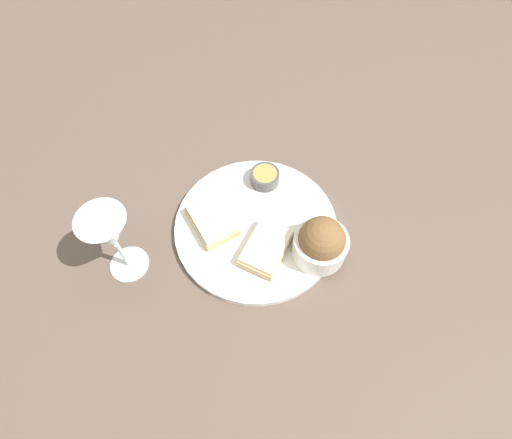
% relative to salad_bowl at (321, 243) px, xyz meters
% --- Properties ---
extents(ground_plane, '(4.00, 4.00, 0.00)m').
position_rel_salad_bowl_xyz_m(ground_plane, '(0.06, 0.10, -0.05)').
color(ground_plane, brown).
extents(dinner_plate, '(0.29, 0.29, 0.01)m').
position_rel_salad_bowl_xyz_m(dinner_plate, '(0.06, 0.10, -0.04)').
color(dinner_plate, white).
rests_on(dinner_plate, ground_plane).
extents(salad_bowl, '(0.09, 0.09, 0.09)m').
position_rel_salad_bowl_xyz_m(salad_bowl, '(0.00, 0.00, 0.00)').
color(salad_bowl, white).
rests_on(salad_bowl, dinner_plate).
extents(sauce_ramekin, '(0.05, 0.05, 0.03)m').
position_rel_salad_bowl_xyz_m(sauce_ramekin, '(0.16, 0.08, -0.02)').
color(sauce_ramekin, '#4C4C4C').
rests_on(sauce_ramekin, dinner_plate).
extents(cheese_toast_near, '(0.11, 0.10, 0.03)m').
position_rel_salad_bowl_xyz_m(cheese_toast_near, '(0.01, 0.09, -0.02)').
color(cheese_toast_near, '#D1B27F').
rests_on(cheese_toast_near, dinner_plate).
extents(cheese_toast_far, '(0.11, 0.10, 0.03)m').
position_rel_salad_bowl_xyz_m(cheese_toast_far, '(0.07, 0.18, -0.02)').
color(cheese_toast_far, '#D1B27F').
rests_on(cheese_toast_far, dinner_plate).
extents(wine_glass, '(0.08, 0.08, 0.16)m').
position_rel_salad_bowl_xyz_m(wine_glass, '(0.00, 0.33, 0.06)').
color(wine_glass, silver).
rests_on(wine_glass, ground_plane).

